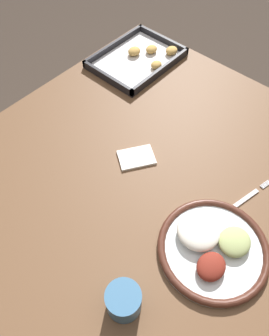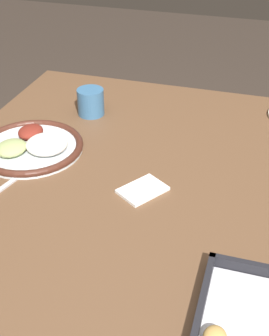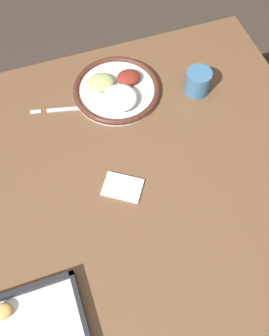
{
  "view_description": "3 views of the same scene",
  "coord_description": "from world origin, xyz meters",
  "px_view_note": "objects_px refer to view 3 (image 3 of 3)",
  "views": [
    {
      "loc": [
        -0.43,
        -0.37,
        1.52
      ],
      "look_at": [
        -0.02,
        0.0,
        0.74
      ],
      "focal_mm": 35.0,
      "sensor_mm": 36.0,
      "label": 1
    },
    {
      "loc": [
        0.89,
        0.28,
        1.37
      ],
      "look_at": [
        -0.02,
        0.0,
        0.74
      ],
      "focal_mm": 50.0,
      "sensor_mm": 36.0,
      "label": 2
    },
    {
      "loc": [
        0.16,
        0.52,
        1.7
      ],
      "look_at": [
        -0.02,
        0.0,
        0.74
      ],
      "focal_mm": 42.0,
      "sensor_mm": 36.0,
      "label": 3
    }
  ],
  "objects_px": {
    "dinner_plate": "(117,90)",
    "drinking_cup": "(198,82)",
    "fork": "(64,109)",
    "napkin": "(123,187)"
  },
  "relations": [
    {
      "from": "dinner_plate",
      "to": "drinking_cup",
      "type": "relative_size",
      "value": 3.51
    },
    {
      "from": "napkin",
      "to": "dinner_plate",
      "type": "bearing_deg",
      "value": -105.01
    },
    {
      "from": "fork",
      "to": "drinking_cup",
      "type": "relative_size",
      "value": 2.36
    },
    {
      "from": "fork",
      "to": "napkin",
      "type": "bearing_deg",
      "value": 118.6
    },
    {
      "from": "fork",
      "to": "napkin",
      "type": "height_order",
      "value": "napkin"
    },
    {
      "from": "drinking_cup",
      "to": "napkin",
      "type": "height_order",
      "value": "drinking_cup"
    },
    {
      "from": "fork",
      "to": "drinking_cup",
      "type": "distance_m",
      "value": 0.44
    },
    {
      "from": "dinner_plate",
      "to": "fork",
      "type": "relative_size",
      "value": 1.49
    },
    {
      "from": "drinking_cup",
      "to": "napkin",
      "type": "bearing_deg",
      "value": 37.73
    },
    {
      "from": "dinner_plate",
      "to": "drinking_cup",
      "type": "distance_m",
      "value": 0.26
    }
  ]
}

